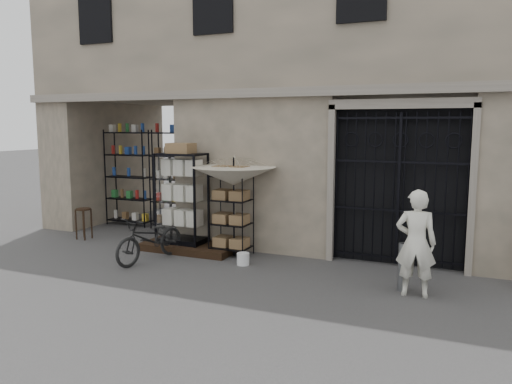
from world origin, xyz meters
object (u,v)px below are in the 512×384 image
at_px(wooden_stool, 84,223).
at_px(shopkeeper, 414,296).
at_px(wire_rack, 231,214).
at_px(bicycle, 151,261).
at_px(display_cabinet, 182,203).
at_px(steel_bollard, 402,267).
at_px(white_bucket, 243,259).
at_px(market_umbrella, 234,171).

distance_m(wooden_stool, shopkeeper, 7.51).
bearing_deg(shopkeeper, wire_rack, -21.62).
bearing_deg(bicycle, display_cabinet, 96.27).
relative_size(bicycle, wooden_stool, 2.36).
bearing_deg(steel_bollard, bicycle, -178.10).
distance_m(white_bucket, wooden_stool, 4.32).
distance_m(white_bucket, bicycle, 1.82).
bearing_deg(wooden_stool, display_cabinet, 1.23).
distance_m(display_cabinet, shopkeeper, 5.03).
bearing_deg(market_umbrella, wooden_stool, -179.33).
relative_size(display_cabinet, market_umbrella, 0.86).
bearing_deg(shopkeeper, market_umbrella, -21.47).
distance_m(steel_bollard, shopkeeper, 0.47).
height_order(wire_rack, steel_bollard, wire_rack).
xyz_separation_m(wire_rack, white_bucket, (0.53, -0.57, -0.73)).
bearing_deg(wire_rack, white_bucket, -69.40).
bearing_deg(wooden_stool, steel_bollard, -6.36).
relative_size(white_bucket, steel_bollard, 0.31).
distance_m(market_umbrella, steel_bollard, 3.74).
xyz_separation_m(display_cabinet, steel_bollard, (4.61, -0.86, -0.61)).
bearing_deg(display_cabinet, market_umbrella, 23.23).
bearing_deg(bicycle, market_umbrella, 48.45).
relative_size(white_bucket, shopkeeper, 0.14).
bearing_deg(steel_bollard, shopkeeper, -40.76).
relative_size(steel_bollard, shopkeeper, 0.47).
relative_size(wooden_stool, steel_bollard, 0.92).
bearing_deg(market_umbrella, wire_rack, 157.01).
distance_m(wire_rack, white_bucket, 1.06).
xyz_separation_m(market_umbrella, white_bucket, (0.45, -0.53, -1.60)).
height_order(wire_rack, white_bucket, wire_rack).
relative_size(display_cabinet, bicycle, 1.21).
bearing_deg(bicycle, shopkeeper, 10.50).
height_order(steel_bollard, shopkeeper, steel_bollard).
relative_size(bicycle, steel_bollard, 2.18).
height_order(bicycle, wooden_stool, bicycle).
bearing_deg(shopkeeper, bicycle, -5.77).
distance_m(bicycle, wooden_stool, 2.74).
bearing_deg(wire_rack, bicycle, -161.97).
xyz_separation_m(display_cabinet, wooden_stool, (-2.62, -0.06, -0.62)).
bearing_deg(white_bucket, steel_bollard, -6.14).
bearing_deg(white_bucket, shopkeeper, -8.91).
distance_m(display_cabinet, steel_bollard, 4.73).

